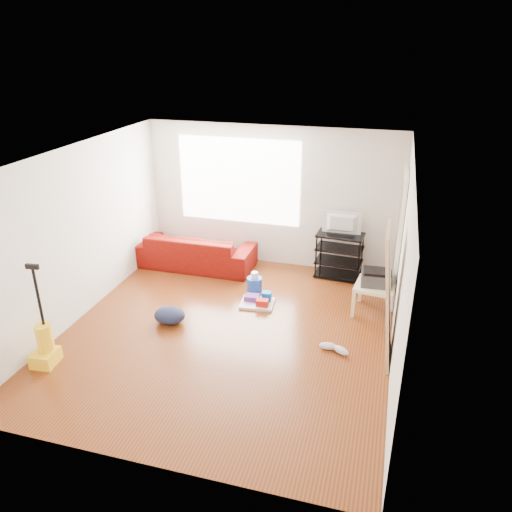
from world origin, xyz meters
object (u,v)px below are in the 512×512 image
(cleaning_tray, at_px, (258,301))
(side_table, at_px, (375,289))
(tv_stand, at_px, (339,255))
(bucket, at_px, (254,291))
(backpack, at_px, (170,323))
(vacuum, at_px, (45,346))
(sofa, at_px, (196,266))

(cleaning_tray, bearing_deg, side_table, 7.96)
(tv_stand, height_order, bucket, tv_stand)
(backpack, bearing_deg, cleaning_tray, 30.40)
(tv_stand, relative_size, side_table, 1.27)
(vacuum, bearing_deg, sofa, 72.22)
(sofa, height_order, bucket, sofa)
(vacuum, bearing_deg, backpack, 44.77)
(cleaning_tray, distance_m, backpack, 1.41)
(tv_stand, height_order, vacuum, vacuum)
(bucket, distance_m, vacuum, 3.31)
(sofa, distance_m, tv_stand, 2.60)
(vacuum, bearing_deg, tv_stand, 41.89)
(sofa, xyz_separation_m, bucket, (1.31, -0.67, 0.00))
(side_table, distance_m, bucket, 1.97)
(tv_stand, height_order, side_table, tv_stand)
(sofa, relative_size, backpack, 4.73)
(tv_stand, relative_size, cleaning_tray, 1.48)
(bucket, distance_m, backpack, 1.58)
(sofa, distance_m, bucket, 1.47)
(tv_stand, bearing_deg, cleaning_tray, -124.50)
(cleaning_tray, xyz_separation_m, backpack, (-1.10, -0.88, -0.06))
(tv_stand, height_order, backpack, tv_stand)
(tv_stand, bearing_deg, vacuum, -128.66)
(sofa, distance_m, side_table, 3.36)
(side_table, distance_m, vacuum, 4.65)
(bucket, bearing_deg, cleaning_tray, -65.79)
(vacuum, bearing_deg, cleaning_tray, 39.61)
(side_table, xyz_separation_m, cleaning_tray, (-1.74, -0.24, -0.34))
(side_table, height_order, bucket, side_table)
(bucket, xyz_separation_m, cleaning_tray, (0.18, -0.40, 0.06))
(side_table, xyz_separation_m, vacuum, (-3.95, -2.45, -0.14))
(side_table, height_order, vacuum, vacuum)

